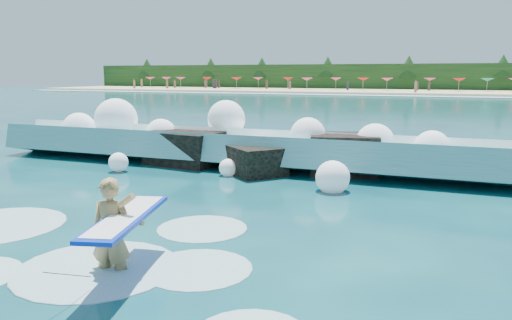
# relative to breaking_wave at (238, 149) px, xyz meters

# --- Properties ---
(ground) EXTENTS (200.00, 200.00, 0.00)m
(ground) POSITION_rel_breaking_wave_xyz_m (1.31, -7.24, -0.57)
(ground) COLOR #083241
(ground) RESTS_ON ground
(beach) EXTENTS (140.00, 20.00, 0.40)m
(beach) POSITION_rel_breaking_wave_xyz_m (1.31, 70.76, -0.37)
(beach) COLOR tan
(beach) RESTS_ON ground
(wet_band) EXTENTS (140.00, 5.00, 0.08)m
(wet_band) POSITION_rel_breaking_wave_xyz_m (1.31, 59.76, -0.53)
(wet_band) COLOR silver
(wet_band) RESTS_ON ground
(treeline) EXTENTS (140.00, 4.00, 5.00)m
(treeline) POSITION_rel_breaking_wave_xyz_m (1.31, 80.76, 1.93)
(treeline) COLOR black
(treeline) RESTS_ON ground
(breaking_wave) EXTENTS (19.05, 2.92, 1.64)m
(breaking_wave) POSITION_rel_breaking_wave_xyz_m (0.00, 0.00, 0.00)
(breaking_wave) COLOR teal
(breaking_wave) RESTS_ON ground
(rock_cluster) EXTENTS (8.40, 3.53, 1.52)m
(rock_cluster) POSITION_rel_breaking_wave_xyz_m (0.79, -0.51, -0.09)
(rock_cluster) COLOR black
(rock_cluster) RESTS_ON ground
(surfer_with_board) EXTENTS (1.31, 3.06, 1.93)m
(surfer_with_board) POSITION_rel_breaking_wave_xyz_m (2.15, -9.84, 0.14)
(surfer_with_board) COLOR #9C7948
(surfer_with_board) RESTS_ON ground
(wave_spray) EXTENTS (14.69, 4.65, 2.40)m
(wave_spray) POSITION_rel_breaking_wave_xyz_m (-1.16, -0.16, 0.59)
(wave_spray) COLOR white
(wave_spray) RESTS_ON ground
(surf_foam) EXTENTS (9.17, 5.56, 0.14)m
(surf_foam) POSITION_rel_breaking_wave_xyz_m (0.74, -9.22, -0.57)
(surf_foam) COLOR silver
(surf_foam) RESTS_ON ground
(beach_umbrellas) EXTENTS (111.36, 6.87, 0.50)m
(beach_umbrellas) POSITION_rel_breaking_wave_xyz_m (1.91, 73.06, 1.68)
(beach_umbrellas) COLOR #D53E69
(beach_umbrellas) RESTS_ON ground
(beachgoers) EXTENTS (107.03, 13.89, 1.93)m
(beachgoers) POSITION_rel_breaking_wave_xyz_m (-0.44, 67.51, 0.53)
(beachgoers) COLOR #3F332D
(beachgoers) RESTS_ON ground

